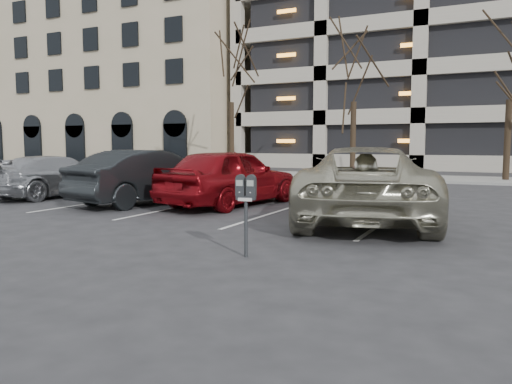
# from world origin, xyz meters

# --- Properties ---
(ground) EXTENTS (140.00, 140.00, 0.00)m
(ground) POSITION_xyz_m (0.00, 0.00, 0.00)
(ground) COLOR #28282B
(ground) RESTS_ON ground
(sidewalk) EXTENTS (80.00, 4.00, 0.12)m
(sidewalk) POSITION_xyz_m (0.00, 16.00, 0.06)
(sidewalk) COLOR gray
(sidewalk) RESTS_ON ground
(stall_lines) EXTENTS (16.90, 5.20, 0.00)m
(stall_lines) POSITION_xyz_m (-1.40, 2.30, 0.01)
(stall_lines) COLOR silver
(stall_lines) RESTS_ON ground
(office_building) EXTENTS (26.00, 16.20, 15.00)m
(office_building) POSITION_xyz_m (-28.00, 29.92, 7.49)
(office_building) COLOR tan
(office_building) RESTS_ON ground
(tree_a) EXTENTS (3.95, 3.95, 8.99)m
(tree_a) POSITION_xyz_m (-10.00, 16.00, 6.50)
(tree_a) COLOR black
(tree_a) RESTS_ON ground
(tree_b) EXTENTS (3.74, 3.74, 8.51)m
(tree_b) POSITION_xyz_m (-3.00, 16.00, 6.15)
(tree_b) COLOR black
(tree_b) RESTS_ON ground
(tree_c) EXTENTS (3.59, 3.59, 8.16)m
(tree_c) POSITION_xyz_m (4.00, 16.00, 5.90)
(tree_c) COLOR black
(tree_c) RESTS_ON ground
(parking_meter) EXTENTS (0.34, 0.18, 1.25)m
(parking_meter) POSITION_xyz_m (0.19, -2.24, 0.96)
(parking_meter) COLOR black
(parking_meter) RESTS_ON ground
(suv_silver) EXTENTS (4.15, 6.51, 1.68)m
(suv_silver) POSITION_xyz_m (0.96, 2.16, 0.84)
(suv_silver) COLOR #B4B199
(suv_silver) RESTS_ON ground
(car_red) EXTENTS (2.63, 5.01, 1.63)m
(car_red) POSITION_xyz_m (-3.12, 3.28, 0.81)
(car_red) COLOR maroon
(car_red) RESTS_ON ground
(car_dark) EXTENTS (2.63, 4.97, 1.56)m
(car_dark) POSITION_xyz_m (-5.49, 2.68, 0.78)
(car_dark) COLOR black
(car_dark) RESTS_ON ground
(car_silver) EXTENTS (2.42, 4.83, 1.35)m
(car_silver) POSITION_xyz_m (-9.32, 2.83, 0.67)
(car_silver) COLOR #96989D
(car_silver) RESTS_ON ground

